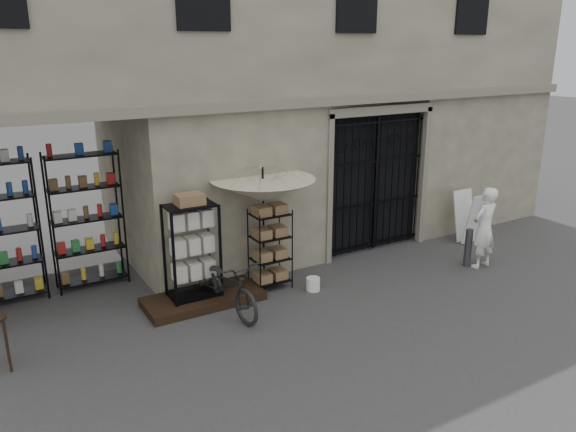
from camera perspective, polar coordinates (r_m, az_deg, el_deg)
ground at (r=9.75m, az=8.37°, el=-8.99°), size 80.00×80.00×0.00m
main_building at (r=12.13m, az=-3.16°, el=18.18°), size 14.00×4.00×9.00m
shop_recess at (r=9.99m, az=-22.95°, el=-0.31°), size 3.00×1.70×3.00m
shop_shelving at (r=10.54m, az=-23.47°, el=-0.96°), size 2.70×0.50×2.50m
iron_gate at (r=11.97m, az=8.41°, el=3.55°), size 2.50×0.21×3.00m
step_platform at (r=9.82m, az=-8.60°, el=-8.31°), size 2.00×0.90×0.15m
display_cabinet at (r=9.50m, az=-9.69°, el=-4.02°), size 0.92×0.73×1.75m
wire_rack at (r=10.07m, az=-1.83°, el=-3.45°), size 0.69×0.53×1.48m
market_umbrella at (r=9.86m, az=-2.57°, el=3.28°), size 1.87×1.89×2.65m
white_bucket at (r=10.18m, az=2.57°, el=-6.92°), size 0.28×0.28×0.24m
bicycle at (r=9.52m, az=-6.19°, el=-9.58°), size 0.75×1.03×1.82m
steel_bollard at (r=11.71m, az=17.83°, el=-3.08°), size 0.16×0.16×0.77m
shopkeeper at (r=11.90m, az=18.94°, el=-4.86°), size 0.76×1.68×0.39m
easel_sign at (r=13.07m, az=18.01°, el=-0.12°), size 0.54×0.63×1.13m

